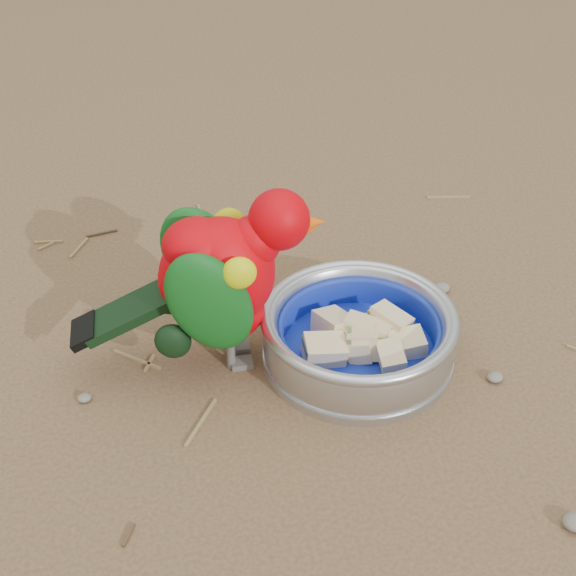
{
  "coord_description": "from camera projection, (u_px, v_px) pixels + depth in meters",
  "views": [
    {
      "loc": [
        -0.17,
        -0.59,
        0.62
      ],
      "look_at": [
        -0.03,
        0.13,
        0.08
      ],
      "focal_mm": 55.0,
      "sensor_mm": 36.0,
      "label": 1
    }
  ],
  "objects": [
    {
      "name": "lory_parrot",
      "position": [
        222.0,
        287.0,
        0.89
      ],
      "size": [
        0.24,
        0.12,
        0.19
      ],
      "primitive_type": null,
      "rotation": [
        0.0,
        0.0,
        -1.61
      ],
      "color": "#C30008",
      "rests_on": "ground"
    },
    {
      "name": "bowl_wall",
      "position": [
        359.0,
        332.0,
        0.92
      ],
      "size": [
        0.2,
        0.2,
        0.04
      ],
      "primitive_type": null,
      "color": "#B2B2BA",
      "rests_on": "food_bowl"
    },
    {
      "name": "fruit_wedges",
      "position": [
        359.0,
        337.0,
        0.92
      ],
      "size": [
        0.12,
        0.12,
        0.03
      ],
      "primitive_type": null,
      "color": "beige",
      "rests_on": "food_bowl"
    },
    {
      "name": "food_bowl",
      "position": [
        358.0,
        354.0,
        0.94
      ],
      "size": [
        0.2,
        0.2,
        0.02
      ],
      "primitive_type": "cylinder",
      "color": "#B2B2BA",
      "rests_on": "ground"
    },
    {
      "name": "ground",
      "position": [
        340.0,
        428.0,
        0.86
      ],
      "size": [
        60.0,
        60.0,
        0.0
      ],
      "primitive_type": "plane",
      "color": "brown"
    },
    {
      "name": "ground_debris",
      "position": [
        294.0,
        386.0,
        0.9
      ],
      "size": [
        0.9,
        0.8,
        0.01
      ],
      "primitive_type": null,
      "color": "olive",
      "rests_on": "ground"
    }
  ]
}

